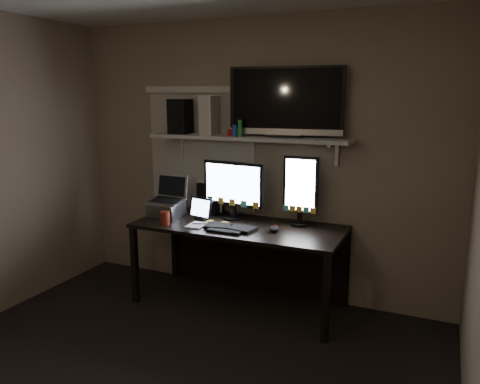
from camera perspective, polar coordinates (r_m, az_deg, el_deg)
The scene contains 18 objects.
back_wall at distance 4.27m, azimuth 1.86°, elevation 3.95°, with size 3.60×3.60×0.00m, color #786756.
window_blinds at distance 4.48m, azimuth -4.76°, elevation 4.93°, with size 1.10×0.02×1.10m, color #B2AD9F.
desk at distance 4.20m, azimuth 0.50°, elevation -5.95°, with size 1.80×0.75×0.73m.
wall_shelf at distance 4.09m, azimuth 0.96°, elevation 6.63°, with size 1.80×0.35×0.03m, color #B2B2AD.
monitor_landscape at distance 4.19m, azimuth -0.83°, elevation 0.27°, with size 0.61×0.06×0.53m, color black.
monitor_portrait at distance 4.00m, azimuth 7.38°, elevation 0.17°, with size 0.30×0.06×0.60m, color black.
keyboard at distance 3.92m, azimuth -1.22°, elevation -4.35°, with size 0.44×0.17×0.03m, color black.
mouse at distance 3.86m, azimuth 4.17°, elevation -4.50°, with size 0.08×0.12×0.04m, color black.
notepad at distance 4.03m, azimuth -5.27°, elevation -4.05°, with size 0.14×0.20×0.01m, color silver.
tablet at distance 4.17m, azimuth -4.76°, elevation -2.08°, with size 0.24×0.10×0.21m, color black.
file_sorter at distance 4.42m, azimuth -3.69°, elevation -0.65°, with size 0.24×0.11×0.30m, color black.
laptop at distance 4.34m, azimuth -9.03°, elevation -0.60°, with size 0.33×0.26×0.37m, color #A7A7AB.
cup at distance 4.10m, azimuth -9.12°, elevation -3.13°, with size 0.08×0.08×0.12m, color maroon.
sticky_notes at distance 4.04m, azimuth -2.74°, elevation -4.04°, with size 0.29×0.21×0.00m, color yellow, non-canonical shape.
tv at distance 4.00m, azimuth 5.63°, elevation 10.86°, with size 0.97×0.17×0.58m, color black.
game_console at distance 4.25m, azimuth -3.53°, elevation 9.34°, with size 0.09×0.29×0.34m, color beige.
speaker at distance 4.37m, azimuth -7.29°, elevation 9.12°, with size 0.17×0.21×0.31m, color black.
bottles at distance 4.04m, azimuth -0.66°, elevation 7.79°, with size 0.22×0.05×0.14m, color #A50F0C, non-canonical shape.
Camera 1 is at (1.59, -2.12, 1.83)m, focal length 35.00 mm.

